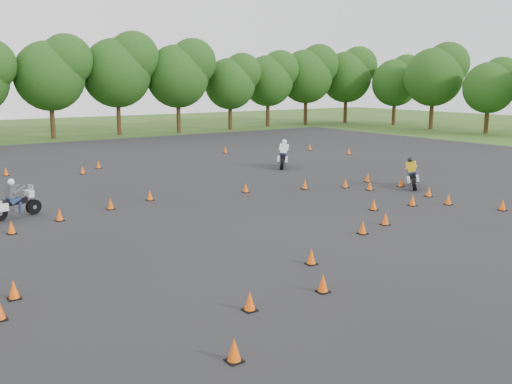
{
  "coord_description": "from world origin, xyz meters",
  "views": [
    {
      "loc": [
        -11.61,
        -12.8,
        5.2
      ],
      "look_at": [
        0.0,
        4.0,
        1.2
      ],
      "focal_mm": 40.0,
      "sensor_mm": 36.0,
      "label": 1
    }
  ],
  "objects": [
    {
      "name": "treeline",
      "position": [
        2.55,
        34.91,
        4.52
      ],
      "size": [
        86.63,
        32.03,
        10.28
      ],
      "color": "#1D4313",
      "rests_on": "ground"
    },
    {
      "name": "traffic_cones",
      "position": [
        -0.51,
        5.55,
        0.23
      ],
      "size": [
        36.72,
        32.35,
        0.45
      ],
      "color": "#EE520A",
      "rests_on": "asphalt_pad"
    },
    {
      "name": "asphalt_pad",
      "position": [
        0.0,
        6.0,
        0.01
      ],
      "size": [
        62.0,
        62.0,
        0.0
      ],
      "primitive_type": "plane",
      "color": "black",
      "rests_on": "ground"
    },
    {
      "name": "rider_white",
      "position": [
        9.15,
        14.45,
        0.87
      ],
      "size": [
        1.96,
        2.18,
        1.74
      ],
      "primitive_type": null,
      "rotation": [
        0.0,
        0.0,
        0.88
      ],
      "color": "silver",
      "rests_on": "ground"
    },
    {
      "name": "rider_yellow",
      "position": [
        10.47,
        5.4,
        0.78
      ],
      "size": [
        1.92,
        1.79,
        1.56
      ],
      "primitive_type": null,
      "rotation": [
        0.0,
        0.0,
        0.72
      ],
      "color": "#C59611",
      "rests_on": "ground"
    },
    {
      "name": "ground",
      "position": [
        0.0,
        0.0,
        0.0
      ],
      "size": [
        140.0,
        140.0,
        0.0
      ],
      "primitive_type": "plane",
      "color": "#2D5119",
      "rests_on": "ground"
    },
    {
      "name": "rider_grey",
      "position": [
        -7.03,
        10.06,
        0.78
      ],
      "size": [
        2.09,
        1.18,
        1.55
      ],
      "primitive_type": null,
      "rotation": [
        0.0,
        0.0,
        0.3
      ],
      "color": "#3E4046",
      "rests_on": "ground"
    }
  ]
}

